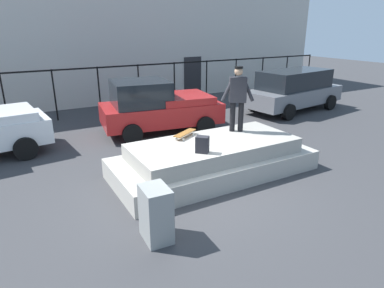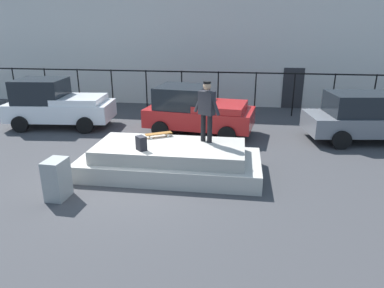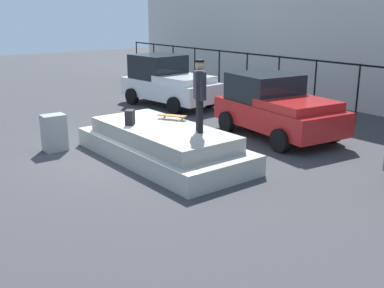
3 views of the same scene
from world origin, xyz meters
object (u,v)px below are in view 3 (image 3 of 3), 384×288
Objects in this scene: skateboard at (172,116)px; backpack at (130,117)px; car_red_pickup_mid at (276,106)px; utility_box at (54,133)px; car_white_pickup_near at (167,81)px; skateboarder at (200,91)px.

skateboard is 2.07× the size of backpack.
car_red_pickup_mid is at bearing 124.15° from backpack.
car_red_pickup_mid is (0.89, 4.46, -0.14)m from backpack.
utility_box is at bearing -127.49° from skateboard.
skateboard is at bearing 126.12° from backpack.
backpack is at bearing 40.68° from utility_box.
car_white_pickup_near reaches higher than utility_box.
car_red_pickup_mid is (-0.74, 3.51, -0.93)m from skateboarder.
backpack is 6.72m from car_white_pickup_near.
backpack is (-1.63, -0.94, -0.79)m from skateboarder.
skateboarder is 4.26m from utility_box.
backpack is at bearing -149.99° from skateboarder.
skateboarder reaches higher than utility_box.
skateboarder reaches higher than car_white_pickup_near.
car_white_pickup_near is at bearing 178.45° from car_red_pickup_mid.
car_white_pickup_near is at bearing -177.90° from backpack.
car_white_pickup_near is 6.75m from utility_box.
skateboarder is 7.53m from car_white_pickup_near.
skateboarder is at bearing -29.40° from car_white_pickup_near.
car_red_pickup_mid reaches higher than skateboard.
backpack is 0.09× the size of car_white_pickup_near.
skateboarder is 1.70m from skateboard.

